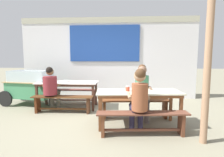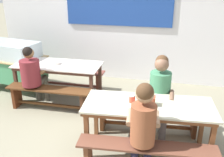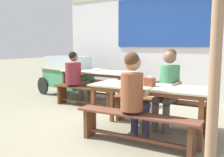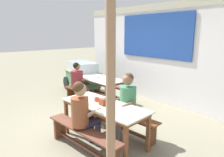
# 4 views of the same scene
# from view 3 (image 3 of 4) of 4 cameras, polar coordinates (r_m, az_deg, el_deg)

# --- Properties ---
(ground_plane) EXTENTS (40.00, 40.00, 0.00)m
(ground_plane) POSITION_cam_3_polar(r_m,az_deg,el_deg) (4.79, -0.10, -9.18)
(ground_plane) COLOR gray
(backdrop_wall) EXTENTS (6.31, 0.23, 2.90)m
(backdrop_wall) POSITION_cam_3_polar(r_m,az_deg,el_deg) (6.78, 11.78, 8.64)
(backdrop_wall) COLOR silver
(backdrop_wall) RESTS_ON ground_plane
(dining_table_far) EXTENTS (1.76, 0.80, 0.76)m
(dining_table_far) POSITION_cam_3_polar(r_m,az_deg,el_deg) (6.03, -3.16, 0.97)
(dining_table_far) COLOR silver
(dining_table_far) RESTS_ON ground_plane
(dining_table_near) EXTENTS (1.85, 0.88, 0.76)m
(dining_table_near) POSITION_cam_3_polar(r_m,az_deg,el_deg) (3.90, 8.36, -2.72)
(dining_table_near) COLOR beige
(dining_table_near) RESTS_ON ground_plane
(bench_far_back) EXTENTS (1.66, 0.35, 0.45)m
(bench_far_back) POSITION_cam_3_polar(r_m,az_deg,el_deg) (6.50, -0.50, -2.04)
(bench_far_back) COLOR brown
(bench_far_back) RESTS_ON ground_plane
(bench_far_front) EXTENTS (1.63, 0.35, 0.45)m
(bench_far_front) POSITION_cam_3_polar(r_m,az_deg,el_deg) (5.69, -6.14, -3.32)
(bench_far_front) COLOR #543118
(bench_far_front) RESTS_ON ground_plane
(bench_near_back) EXTENTS (1.75, 0.47, 0.45)m
(bench_near_back) POSITION_cam_3_polar(r_m,az_deg,el_deg) (4.45, 10.59, -6.57)
(bench_near_back) COLOR brown
(bench_near_back) RESTS_ON ground_plane
(bench_near_front) EXTENTS (1.76, 0.43, 0.45)m
(bench_near_front) POSITION_cam_3_polar(r_m,az_deg,el_deg) (3.53, 5.27, -10.09)
(bench_near_front) COLOR brown
(bench_near_front) RESTS_ON ground_plane
(food_cart) EXTENTS (1.85, 1.08, 1.08)m
(food_cart) POSITION_cam_3_polar(r_m,az_deg,el_deg) (7.06, -10.03, 1.33)
(food_cart) COLOR #449160
(food_cart) RESTS_ON ground_plane
(person_near_front) EXTENTS (0.45, 0.55, 1.29)m
(person_near_front) POSITION_cam_3_polar(r_m,az_deg,el_deg) (3.51, 4.90, -2.94)
(person_near_front) COLOR #302D4C
(person_near_front) RESTS_ON ground_plane
(person_right_near_table) EXTENTS (0.44, 0.57, 1.32)m
(person_right_near_table) POSITION_cam_3_polar(r_m,az_deg,el_deg) (4.26, 12.49, -1.12)
(person_right_near_table) COLOR #675C5B
(person_right_near_table) RESTS_ON ground_plane
(person_left_back_turned) EXTENTS (0.48, 0.59, 1.24)m
(person_left_back_turned) POSITION_cam_3_polar(r_m,az_deg,el_deg) (5.88, -8.28, 0.89)
(person_left_back_turned) COLOR #626052
(person_left_back_turned) RESTS_ON ground_plane
(tissue_box) EXTENTS (0.14, 0.12, 0.15)m
(tissue_box) POSITION_cam_3_polar(r_m,az_deg,el_deg) (3.86, 8.47, -0.73)
(tissue_box) COLOR brown
(tissue_box) RESTS_ON dining_table_near
(condiment_jar) EXTENTS (0.09, 0.09, 0.11)m
(condiment_jar) POSITION_cam_3_polar(r_m,az_deg,el_deg) (3.99, 5.38, -0.58)
(condiment_jar) COLOR #DE4A33
(condiment_jar) RESTS_ON dining_table_near
(soup_bowl) EXTENTS (0.18, 0.18, 0.05)m
(soup_bowl) POSITION_cam_3_polar(r_m,az_deg,el_deg) (6.04, -3.42, 1.94)
(soup_bowl) COLOR silver
(soup_bowl) RESTS_ON dining_table_far
(wooden_support_post) EXTENTS (0.12, 0.12, 2.56)m
(wooden_support_post) POSITION_cam_3_polar(r_m,az_deg,el_deg) (2.78, 22.31, 5.01)
(wooden_support_post) COLOR #A27A5C
(wooden_support_post) RESTS_ON ground_plane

